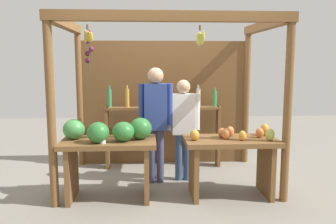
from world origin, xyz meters
name	(u,v)px	position (x,y,z in m)	size (l,w,h in m)	color
ground_plane	(167,180)	(0.00, 0.00, 0.00)	(12.00, 12.00, 0.00)	gray
market_stall	(165,87)	(-0.01, 0.40, 1.34)	(2.92, 1.88, 2.29)	brown
fruit_counter_left	(109,145)	(-0.76, -0.67, 0.69)	(1.23, 0.64, 1.02)	brown
fruit_counter_right	(231,153)	(0.78, -0.66, 0.57)	(1.18, 0.64, 0.91)	brown
bottle_shelf_unit	(163,119)	(-0.03, 0.66, 0.81)	(1.87, 0.22, 1.36)	brown
vendor_man	(156,114)	(-0.17, -0.09, 0.99)	(0.48, 0.22, 1.64)	#434563
vendor_woman	(183,121)	(0.23, -0.01, 0.87)	(0.48, 0.20, 1.47)	#3C567F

